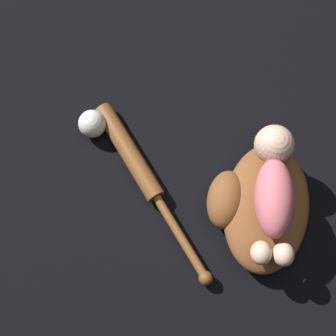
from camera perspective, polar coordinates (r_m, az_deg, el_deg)
ground_plane at (r=1.29m, az=13.48°, el=-4.19°), size 6.00×6.00×0.00m
baseball_glove at (r=1.23m, az=11.07°, el=-4.52°), size 0.40×0.33×0.10m
baby_figure at (r=1.15m, az=12.79°, el=-2.12°), size 0.35×0.15×0.10m
baseball_bat at (r=1.26m, az=-3.55°, el=-0.06°), size 0.52×0.26×0.05m
baseball at (r=1.30m, az=-9.21°, el=5.34°), size 0.08×0.08×0.08m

